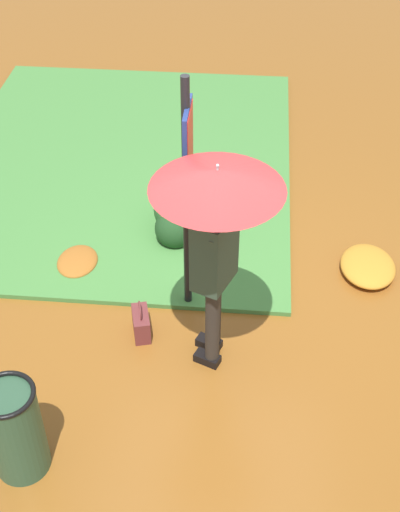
# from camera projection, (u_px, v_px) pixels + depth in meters

# --- Properties ---
(ground_plane) EXTENTS (18.00, 18.00, 0.00)m
(ground_plane) POSITION_uv_depth(u_px,v_px,m) (217.00, 333.00, 6.28)
(ground_plane) COLOR brown
(grass_verge) EXTENTS (4.80, 4.00, 0.05)m
(grass_verge) POSITION_uv_depth(u_px,v_px,m) (121.00, 162.00, 8.38)
(grass_verge) COLOR #47843D
(grass_verge) RESTS_ON ground_plane
(person_with_umbrella) EXTENTS (0.96, 0.96, 2.04)m
(person_with_umbrella) POSITION_uv_depth(u_px,v_px,m) (216.00, 217.00, 5.02)
(person_with_umbrella) COLOR #2D2823
(person_with_umbrella) RESTS_ON ground_plane
(info_sign_post) EXTENTS (0.44, 0.07, 2.30)m
(info_sign_post) POSITION_uv_depth(u_px,v_px,m) (188.00, 174.00, 5.64)
(info_sign_post) COLOR black
(info_sign_post) RESTS_ON ground_plane
(handbag) EXTENTS (0.33, 0.21, 0.37)m
(handbag) POSITION_uv_depth(u_px,v_px,m) (141.00, 323.00, 6.20)
(handbag) COLOR brown
(handbag) RESTS_ON ground_plane
(trash_bin) EXTENTS (0.42, 0.42, 0.83)m
(trash_bin) POSITION_uv_depth(u_px,v_px,m) (15.00, 430.00, 4.99)
(trash_bin) COLOR #2D5138
(trash_bin) RESTS_ON ground_plane
(shrub_cluster) EXTENTS (0.75, 0.68, 0.61)m
(shrub_cluster) POSITION_uv_depth(u_px,v_px,m) (184.00, 213.00, 7.18)
(shrub_cluster) COLOR #285628
(shrub_cluster) RESTS_ON ground_plane
(leaf_pile_near_person) EXTENTS (0.67, 0.54, 0.15)m
(leaf_pile_near_person) POSITION_uv_depth(u_px,v_px,m) (368.00, 266.00, 6.86)
(leaf_pile_near_person) COLOR #C68428
(leaf_pile_near_person) RESTS_ON ground_plane
(leaf_pile_by_bench) EXTENTS (0.50, 0.40, 0.11)m
(leaf_pile_by_bench) POSITION_uv_depth(u_px,v_px,m) (77.00, 261.00, 6.95)
(leaf_pile_by_bench) COLOR #A86023
(leaf_pile_by_bench) RESTS_ON ground_plane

